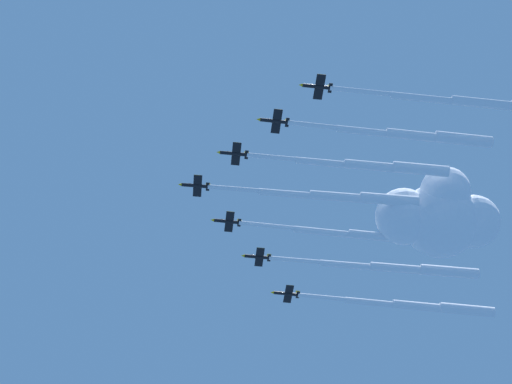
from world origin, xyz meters
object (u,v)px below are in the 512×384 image
object	(u,v)px
jet_starboard_outer	(422,306)
jet_starboard_mid	(402,268)
jet_lead	(341,197)
jet_port_outer	(490,103)
jet_port_mid	(417,135)
jet_starboard_inner	(383,237)
jet_port_inner	(374,166)

from	to	relation	value
jet_starboard_outer	jet_starboard_mid	bearing A→B (deg)	-121.00
jet_starboard_mid	jet_lead	bearing A→B (deg)	-130.37
jet_starboard_mid	jet_starboard_outer	bearing A→B (deg)	59.00
jet_lead	jet_port_outer	xyz separation A→B (m)	(41.37, -33.79, -2.02)
jet_starboard_mid	jet_starboard_outer	size ratio (longest dim) A/B	1.04
jet_port_mid	jet_starboard_mid	size ratio (longest dim) A/B	0.90
jet_starboard_inner	jet_port_mid	xyz separation A→B (m)	(5.84, -37.33, -1.86)
jet_lead	jet_port_outer	world-z (taller)	jet_lead
jet_port_inner	jet_lead	bearing A→B (deg)	129.80
jet_port_inner	jet_port_mid	world-z (taller)	jet_port_inner
jet_port_outer	jet_starboard_outer	world-z (taller)	jet_starboard_outer
jet_lead	jet_port_inner	size ratio (longest dim) A/B	1.05
jet_lead	jet_starboard_outer	size ratio (longest dim) A/B	0.99
jet_lead	jet_starboard_inner	world-z (taller)	jet_starboard_inner
jet_port_outer	jet_starboard_outer	xyz separation A→B (m)	(-10.05, 74.71, 0.48)
jet_lead	jet_starboard_mid	world-z (taller)	jet_starboard_mid
jet_port_inner	jet_starboard_outer	xyz separation A→B (m)	(21.87, 52.25, -1.38)
jet_port_inner	jet_port_mid	size ratio (longest dim) A/B	1.01
jet_port_mid	jet_port_outer	distance (m)	23.22
jet_lead	jet_port_inner	world-z (taller)	jet_lead
jet_port_inner	jet_starboard_mid	xyz separation A→B (m)	(13.49, 38.31, 0.68)
jet_port_mid	jet_starboard_outer	bearing A→B (deg)	80.86
jet_port_mid	jet_starboard_outer	distance (m)	64.21
jet_starboard_outer	jet_port_outer	bearing A→B (deg)	-82.34
jet_port_outer	jet_starboard_inner	bearing A→B (deg)	118.21
jet_port_inner	jet_port_outer	size ratio (longest dim) A/B	0.86
jet_starboard_inner	jet_port_outer	size ratio (longest dim) A/B	1.00
jet_port_mid	jet_port_outer	world-z (taller)	jet_port_mid
jet_starboard_inner	jet_starboard_mid	size ratio (longest dim) A/B	1.05
jet_port_inner	jet_starboard_mid	distance (m)	40.62
jet_starboard_inner	jet_port_mid	world-z (taller)	jet_starboard_inner
jet_starboard_outer	jet_lead	bearing A→B (deg)	-127.42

